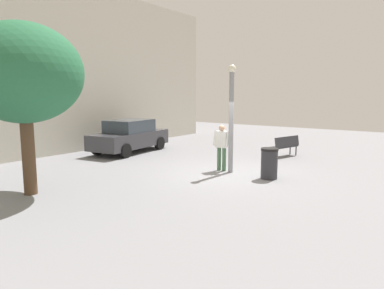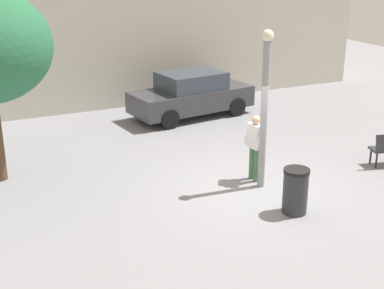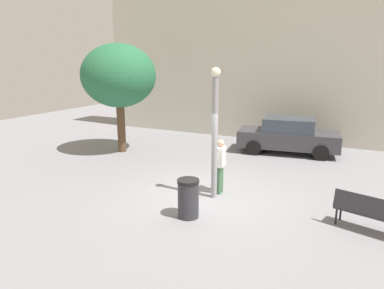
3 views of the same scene
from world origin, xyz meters
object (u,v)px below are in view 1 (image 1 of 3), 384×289
(lamppost, at_px, (231,114))
(plaza_tree, at_px, (23,74))
(person_by_lamppost, at_px, (222,144))
(parked_car_charcoal, at_px, (130,136))
(trash_bin, at_px, (269,163))
(park_bench, at_px, (285,145))

(lamppost, relative_size, plaza_tree, 0.81)
(person_by_lamppost, xyz_separation_m, parked_car_charcoal, (0.93, 5.69, -0.19))
(plaza_tree, distance_m, trash_bin, 7.78)
(parked_car_charcoal, distance_m, trash_bin, 7.67)
(plaza_tree, distance_m, parked_car_charcoal, 7.71)
(person_by_lamppost, distance_m, plaza_tree, 6.76)
(park_bench, height_order, trash_bin, trash_bin)
(person_by_lamppost, relative_size, plaza_tree, 0.36)
(lamppost, bearing_deg, plaza_tree, 151.23)
(lamppost, distance_m, park_bench, 4.38)
(lamppost, bearing_deg, parked_car_charcoal, 80.97)
(person_by_lamppost, bearing_deg, parked_car_charcoal, 80.71)
(park_bench, xyz_separation_m, trash_bin, (-4.17, -1.10, -0.03))
(person_by_lamppost, distance_m, trash_bin, 1.96)
(lamppost, height_order, trash_bin, lamppost)
(plaza_tree, bearing_deg, parked_car_charcoal, 23.98)
(parked_car_charcoal, relative_size, trash_bin, 4.32)
(person_by_lamppost, bearing_deg, lamppost, -95.26)
(lamppost, bearing_deg, trash_bin, -93.41)
(person_by_lamppost, height_order, parked_car_charcoal, person_by_lamppost)
(person_by_lamppost, relative_size, trash_bin, 1.64)
(person_by_lamppost, relative_size, parked_car_charcoal, 0.38)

